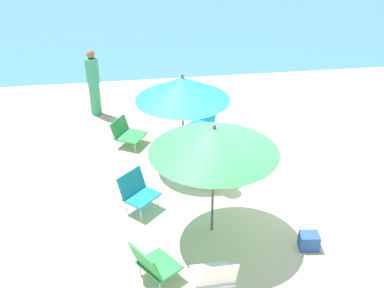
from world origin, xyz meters
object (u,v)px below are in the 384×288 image
object	(u,v)px
person_b	(93,83)
beach_bag	(309,241)
beach_chair_b	(153,263)
beach_chair_d	(214,276)
swim_ring	(247,169)
umbrella_green	(214,140)
umbrella_teal	(183,89)
beach_chair_c	(137,190)
beach_chair_e	(127,132)
beach_chair_a	(202,121)
person_a	(218,165)

from	to	relation	value
person_b	beach_bag	xyz separation A→B (m)	(3.27, -5.16, -0.65)
beach_chair_b	beach_chair_d	distance (m)	0.86
beach_chair_b	swim_ring	bearing A→B (deg)	17.71
swim_ring	beach_chair_d	bearing A→B (deg)	-112.28
umbrella_green	beach_chair_b	distance (m)	1.88
umbrella_green	beach_chair_d	distance (m)	1.84
umbrella_teal	person_b	size ratio (longest dim) A/B	1.17
beach_bag	beach_chair_c	bearing A→B (deg)	151.40
swim_ring	beach_chair_e	bearing A→B (deg)	147.49
beach_chair_b	beach_chair_a	bearing A→B (deg)	37.52
beach_chair_a	swim_ring	size ratio (longest dim) A/B	1.81
person_a	beach_chair_a	bearing A→B (deg)	-51.41
umbrella_teal	beach_bag	world-z (taller)	umbrella_teal
beach_chair_d	swim_ring	xyz separation A→B (m)	(1.20, 2.92, -0.33)
beach_chair_c	person_a	bearing A→B (deg)	61.34
beach_bag	beach_chair_e	bearing A→B (deg)	125.78
beach_chair_a	beach_chair_b	size ratio (longest dim) A/B	1.01
beach_chair_a	beach_chair_e	size ratio (longest dim) A/B	0.95
beach_chair_b	person_b	world-z (taller)	person_b
person_a	beach_bag	world-z (taller)	person_a
umbrella_green	person_a	xyz separation A→B (m)	(0.31, 1.14, -1.14)
beach_chair_b	beach_chair_d	xyz separation A→B (m)	(0.76, -0.40, 0.06)
beach_chair_a	beach_chair_c	xyz separation A→B (m)	(-1.52, -2.56, 0.09)
umbrella_teal	beach_chair_d	xyz separation A→B (m)	(-0.05, -3.45, -1.16)
beach_chair_c	person_b	world-z (taller)	person_b
beach_chair_c	swim_ring	world-z (taller)	beach_chair_c
swim_ring	beach_chair_a	bearing A→B (deg)	108.55
beach_chair_e	beach_chair_c	bearing A→B (deg)	-56.22
beach_chair_a	beach_chair_d	size ratio (longest dim) A/B	1.04
beach_chair_b	beach_chair_e	distance (m)	3.94
beach_bag	umbrella_teal	bearing A→B (deg)	119.41
umbrella_green	beach_bag	bearing A→B (deg)	-24.51
beach_chair_a	beach_chair_e	distance (m)	1.66
umbrella_green	person_b	world-z (taller)	umbrella_green
beach_chair_e	swim_ring	bearing A→B (deg)	-1.78
beach_chair_a	beach_chair_e	world-z (taller)	beach_chair_e
umbrella_teal	beach_chair_e	bearing A→B (deg)	140.20
person_b	person_a	bearing A→B (deg)	-96.09
person_b	beach_bag	bearing A→B (deg)	-96.96
beach_chair_c	beach_bag	distance (m)	2.82
umbrella_green	beach_chair_a	world-z (taller)	umbrella_green
beach_chair_e	beach_bag	size ratio (longest dim) A/B	2.76
umbrella_teal	beach_bag	xyz separation A→B (m)	(1.53, -2.71, -1.41)
person_b	swim_ring	xyz separation A→B (m)	(2.89, -2.98, -0.74)
umbrella_green	beach_chair_e	xyz separation A→B (m)	(-1.24, 2.98, -1.34)
umbrella_teal	beach_chair_e	xyz separation A→B (m)	(-1.06, 0.89, -1.27)
swim_ring	umbrella_green	bearing A→B (deg)	-121.76
beach_chair_a	swim_ring	world-z (taller)	beach_chair_a
beach_chair_b	beach_bag	bearing A→B (deg)	-26.28
person_b	swim_ring	world-z (taller)	person_b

